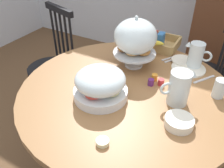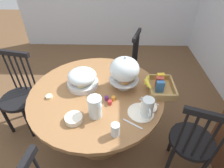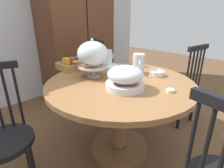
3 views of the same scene
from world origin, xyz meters
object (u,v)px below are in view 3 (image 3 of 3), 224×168
china_plate_large (109,66)px  fruit_platter_covered (125,78)px  windsor_chair_by_cabinet (181,88)px  pastry_stand_with_dome (93,55)px  wooden_armoire (77,34)px  china_plate_small (101,65)px  butter_dish (170,90)px  cereal_basket (74,64)px  milk_pitcher (108,58)px  dining_table (120,102)px  cereal_bowl (156,73)px  orange_juice_pitcher (138,65)px  windsor_chair_facing_door (89,79)px  windsor_chair_far_side (4,140)px  drinking_glass (136,61)px

china_plate_large → fruit_platter_covered: bearing=-123.3°
windsor_chair_by_cabinet → pastry_stand_with_dome: pastry_stand_with_dome is taller
wooden_armoire → china_plate_small: wooden_armoire is taller
china_plate_large → china_plate_small: size_ratio=1.47×
fruit_platter_covered → china_plate_small: 0.67m
butter_dish → fruit_platter_covered: bearing=123.0°
pastry_stand_with_dome → cereal_basket: pastry_stand_with_dome is taller
cereal_basket → milk_pitcher: bearing=-25.2°
china_plate_large → china_plate_small: bearing=131.7°
wooden_armoire → dining_table: size_ratio=1.56×
fruit_platter_covered → cereal_bowl: (0.44, -0.01, -0.06)m
cereal_bowl → butter_dish: 0.38m
orange_juice_pitcher → windsor_chair_facing_door: bearing=86.9°
dining_table → pastry_stand_with_dome: pastry_stand_with_dome is taller
windsor_chair_facing_door → fruit_platter_covered: (-0.43, -1.01, 0.37)m
windsor_chair_far_side → drinking_glass: size_ratio=8.86×
dining_table → drinking_glass: size_ratio=11.46×
windsor_chair_by_cabinet → windsor_chair_facing_door: size_ratio=1.00×
dining_table → cereal_bowl: cereal_bowl is taller
windsor_chair_by_cabinet → fruit_platter_covered: windsor_chair_by_cabinet is taller
pastry_stand_with_dome → china_plate_large: (0.33, 0.13, -0.19)m
china_plate_large → dining_table: bearing=-122.8°
windsor_chair_far_side → butter_dish: bearing=-36.7°
cereal_basket → cereal_bowl: cereal_basket is taller
windsor_chair_facing_door → milk_pitcher: bearing=-97.3°
orange_juice_pitcher → butter_dish: bearing=-114.2°
butter_dish → china_plate_small: bearing=83.1°
drinking_glass → dining_table: bearing=-158.3°
wooden_armoire → butter_dish: bearing=-105.6°
pastry_stand_with_dome → china_plate_small: (0.27, 0.20, -0.18)m
windsor_chair_by_cabinet → orange_juice_pitcher: windsor_chair_by_cabinet is taller
milk_pitcher → pastry_stand_with_dome: bearing=-153.7°
dining_table → windsor_chair_by_cabinet: (0.92, -0.16, -0.09)m
dining_table → windsor_chair_by_cabinet: 0.93m
milk_pitcher → butter_dish: (-0.19, -0.85, -0.07)m
pastry_stand_with_dome → china_plate_large: bearing=21.9°
drinking_glass → butter_dish: 0.72m
dining_table → fruit_platter_covered: bearing=-124.9°
cereal_bowl → pastry_stand_with_dome: bearing=136.8°
cereal_basket → windsor_chair_far_side: bearing=-160.5°
orange_juice_pitcher → windsor_chair_far_side: bearing=166.5°
windsor_chair_by_cabinet → windsor_chair_facing_door: (-0.58, 1.03, 0.00)m
windsor_chair_facing_door → cereal_bowl: 1.06m
cereal_basket → cereal_bowl: size_ratio=2.26×
windsor_chair_by_cabinet → pastry_stand_with_dome: 1.18m
windsor_chair_by_cabinet → orange_juice_pitcher: (-0.63, 0.18, 0.37)m
orange_juice_pitcher → drinking_glass: 0.25m
windsor_chair_facing_door → china_plate_large: 0.56m
windsor_chair_far_side → fruit_platter_covered: bearing=-29.3°
pastry_stand_with_dome → butter_dish: 0.72m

